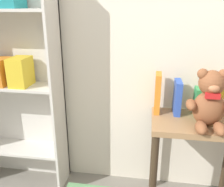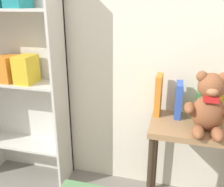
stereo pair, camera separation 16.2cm
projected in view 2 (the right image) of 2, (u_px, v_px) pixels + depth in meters
name	position (u px, v px, depth m)	size (l,w,h in m)	color
wall_back	(155.00, 19.00, 1.60)	(4.80, 0.06, 2.50)	silver
bookshelf_side	(20.00, 69.00, 1.83)	(0.67, 0.24, 1.59)	beige
display_table	(196.00, 144.00, 1.54)	(0.57, 0.36, 0.66)	#9E754C
teddy_bear	(209.00, 105.00, 1.37)	(0.26, 0.24, 0.35)	brown
book_standing_orange	(158.00, 95.00, 1.61)	(0.04, 0.13, 0.26)	orange
book_standing_blue	(179.00, 100.00, 1.58)	(0.04, 0.14, 0.22)	#2D51B7
book_standing_green	(199.00, 105.00, 1.56)	(0.04, 0.10, 0.18)	#33934C
book_standing_yellow	(222.00, 100.00, 1.52)	(0.03, 0.11, 0.26)	gold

